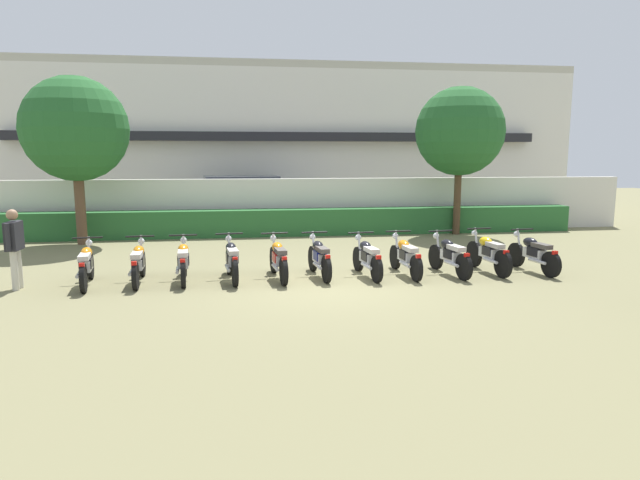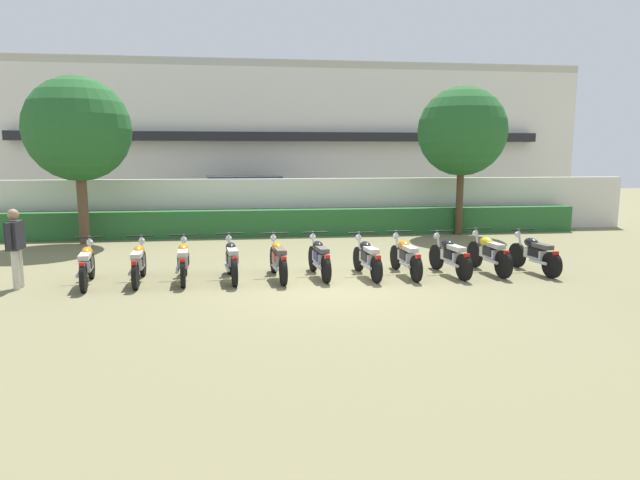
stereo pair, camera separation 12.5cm
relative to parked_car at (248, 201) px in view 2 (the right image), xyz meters
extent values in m
plane|color=olive|center=(1.56, -10.04, -0.94)|extent=(60.00, 60.00, 0.00)
cube|color=silver|center=(1.56, 5.06, 2.16)|extent=(25.55, 6.00, 6.19)
cube|color=black|center=(1.56, 1.81, 2.47)|extent=(21.46, 0.50, 0.36)
cube|color=#B2AD9E|center=(1.56, 5.06, 5.40)|extent=(25.55, 6.00, 0.30)
cube|color=silver|center=(1.56, -2.05, 0.00)|extent=(24.27, 0.30, 1.86)
cube|color=#28602D|center=(1.56, -2.75, -0.50)|extent=(19.42, 0.70, 0.88)
cube|color=navy|center=(0.05, 0.01, -0.20)|extent=(4.67, 2.31, 1.00)
cube|color=#2D333D|center=(-0.15, -0.02, 0.63)|extent=(2.86, 1.97, 0.65)
cylinder|color=black|center=(1.52, 1.09, -0.60)|extent=(0.70, 0.29, 0.68)
cylinder|color=black|center=(1.71, -0.75, -0.60)|extent=(0.70, 0.29, 0.68)
cylinder|color=black|center=(-1.61, 0.76, -0.60)|extent=(0.70, 0.29, 0.68)
cylinder|color=black|center=(-1.42, -1.08, -0.60)|extent=(0.70, 0.29, 0.68)
cylinder|color=brown|center=(-4.94, -3.69, 0.24)|extent=(0.30, 0.30, 2.35)
sphere|color=#235B28|center=(-4.94, -3.69, 2.49)|extent=(3.07, 3.07, 3.07)
cylinder|color=#4C3823|center=(7.06, -3.26, 0.27)|extent=(0.24, 0.24, 2.42)
sphere|color=#235B28|center=(7.06, -3.26, 2.51)|extent=(2.93, 2.93, 2.93)
cylinder|color=black|center=(-3.44, -8.68, -0.64)|extent=(0.17, 0.59, 0.58)
cylinder|color=black|center=(-3.25, -9.94, -0.64)|extent=(0.17, 0.59, 0.58)
cube|color=silver|center=(-3.34, -9.36, -0.49)|extent=(0.29, 0.62, 0.22)
ellipsoid|color=orange|center=(-3.36, -9.19, -0.26)|extent=(0.28, 0.47, 0.22)
cube|color=beige|center=(-3.30, -9.59, -0.28)|extent=(0.27, 0.54, 0.10)
cube|color=red|center=(-3.24, -10.04, -0.36)|extent=(0.11, 0.09, 0.08)
cylinder|color=silver|center=(-3.43, -8.77, -0.32)|extent=(0.08, 0.23, 0.65)
cylinder|color=black|center=(-3.41, -8.86, 0.00)|extent=(0.60, 0.12, 0.04)
sphere|color=silver|center=(-3.44, -8.66, -0.14)|extent=(0.14, 0.14, 0.14)
cylinder|color=silver|center=(-3.42, -9.63, -0.62)|extent=(0.15, 0.55, 0.07)
cube|color=black|center=(-3.33, -9.41, -0.44)|extent=(0.29, 0.39, 0.20)
cylinder|color=black|center=(-2.37, -8.56, -0.65)|extent=(0.13, 0.57, 0.56)
cylinder|color=black|center=(-2.29, -9.85, -0.65)|extent=(0.13, 0.57, 0.56)
cube|color=silver|center=(-2.33, -9.25, -0.50)|extent=(0.24, 0.61, 0.22)
ellipsoid|color=orange|center=(-2.34, -9.09, -0.27)|extent=(0.25, 0.45, 0.22)
cube|color=beige|center=(-2.31, -9.48, -0.29)|extent=(0.23, 0.53, 0.10)
cube|color=red|center=(-2.28, -9.95, -0.37)|extent=(0.11, 0.09, 0.08)
cylinder|color=silver|center=(-2.37, -8.65, -0.33)|extent=(0.06, 0.23, 0.65)
cylinder|color=black|center=(-2.36, -8.74, -0.01)|extent=(0.60, 0.08, 0.04)
sphere|color=silver|center=(-2.37, -8.54, -0.15)|extent=(0.14, 0.14, 0.14)
cylinder|color=silver|center=(-2.43, -9.51, -0.63)|extent=(0.11, 0.55, 0.07)
cube|color=black|center=(-2.32, -9.30, -0.45)|extent=(0.26, 0.38, 0.20)
cylinder|color=black|center=(-1.46, -8.59, -0.64)|extent=(0.14, 0.59, 0.59)
cylinder|color=black|center=(-1.36, -9.80, -0.64)|extent=(0.14, 0.59, 0.59)
cube|color=silver|center=(-1.40, -9.25, -0.49)|extent=(0.25, 0.61, 0.22)
ellipsoid|color=orange|center=(-1.42, -9.08, -0.26)|extent=(0.25, 0.46, 0.22)
cube|color=beige|center=(-1.39, -9.48, -0.28)|extent=(0.24, 0.53, 0.10)
cube|color=red|center=(-1.35, -9.90, -0.36)|extent=(0.11, 0.09, 0.08)
cylinder|color=silver|center=(-1.45, -8.68, -0.32)|extent=(0.07, 0.23, 0.65)
cylinder|color=black|center=(-1.44, -8.77, 0.00)|extent=(0.60, 0.08, 0.04)
sphere|color=silver|center=(-1.46, -8.57, -0.14)|extent=(0.14, 0.14, 0.14)
cylinder|color=silver|center=(-1.50, -9.50, -0.62)|extent=(0.11, 0.55, 0.07)
cube|color=black|center=(-1.40, -9.30, -0.44)|extent=(0.27, 0.38, 0.20)
cylinder|color=black|center=(-0.47, -8.62, -0.63)|extent=(0.16, 0.63, 0.62)
cylinder|color=black|center=(-0.33, -9.84, -0.63)|extent=(0.16, 0.63, 0.62)
cube|color=silver|center=(-0.39, -9.28, -0.48)|extent=(0.27, 0.62, 0.22)
ellipsoid|color=black|center=(-0.41, -9.11, -0.25)|extent=(0.27, 0.46, 0.22)
cube|color=#B2ADA3|center=(-0.36, -9.51, -0.27)|extent=(0.26, 0.54, 0.10)
cube|color=red|center=(-0.31, -9.94, -0.35)|extent=(0.11, 0.09, 0.08)
cylinder|color=silver|center=(-0.46, -8.71, -0.31)|extent=(0.08, 0.23, 0.65)
cylinder|color=black|center=(-0.45, -8.80, 0.01)|extent=(0.60, 0.10, 0.04)
sphere|color=silver|center=(-0.47, -8.60, -0.13)|extent=(0.14, 0.14, 0.14)
cylinder|color=silver|center=(-0.48, -9.54, -0.61)|extent=(0.13, 0.55, 0.07)
cube|color=black|center=(-0.38, -9.33, -0.43)|extent=(0.28, 0.38, 0.20)
cylinder|color=black|center=(0.54, -8.61, -0.64)|extent=(0.15, 0.60, 0.60)
cylinder|color=black|center=(0.67, -9.88, -0.64)|extent=(0.15, 0.60, 0.60)
cube|color=silver|center=(0.61, -9.29, -0.49)|extent=(0.26, 0.62, 0.22)
ellipsoid|color=orange|center=(0.59, -9.13, -0.26)|extent=(0.26, 0.46, 0.22)
cube|color=#4C4742|center=(0.63, -9.52, -0.28)|extent=(0.25, 0.54, 0.10)
cube|color=red|center=(0.68, -9.98, -0.36)|extent=(0.11, 0.09, 0.08)
cylinder|color=silver|center=(0.55, -8.70, -0.32)|extent=(0.07, 0.23, 0.65)
cylinder|color=black|center=(0.55, -8.79, 0.00)|extent=(0.60, 0.10, 0.04)
sphere|color=silver|center=(0.53, -8.59, -0.14)|extent=(0.14, 0.14, 0.14)
cylinder|color=silver|center=(0.51, -9.56, -0.62)|extent=(0.13, 0.55, 0.07)
cube|color=#A51414|center=(0.61, -9.34, -0.44)|extent=(0.28, 0.38, 0.20)
cylinder|color=black|center=(1.45, -8.55, -0.64)|extent=(0.15, 0.59, 0.59)
cylinder|color=black|center=(1.58, -9.78, -0.64)|extent=(0.15, 0.59, 0.59)
cube|color=silver|center=(1.52, -9.21, -0.49)|extent=(0.26, 0.62, 0.22)
ellipsoid|color=black|center=(1.50, -9.04, -0.26)|extent=(0.27, 0.46, 0.22)
cube|color=#4C4742|center=(1.54, -9.44, -0.28)|extent=(0.25, 0.54, 0.10)
cube|color=red|center=(1.59, -9.88, -0.36)|extent=(0.11, 0.09, 0.08)
cylinder|color=silver|center=(1.46, -8.64, -0.32)|extent=(0.07, 0.23, 0.65)
cylinder|color=black|center=(1.47, -8.73, 0.00)|extent=(0.60, 0.10, 0.04)
sphere|color=silver|center=(1.44, -8.53, -0.14)|extent=(0.14, 0.14, 0.14)
cylinder|color=silver|center=(1.42, -9.47, -0.62)|extent=(0.13, 0.55, 0.07)
cube|color=navy|center=(1.52, -9.26, -0.44)|extent=(0.28, 0.38, 0.20)
cylinder|color=black|center=(2.49, -8.69, -0.65)|extent=(0.15, 0.57, 0.57)
cylinder|color=black|center=(2.63, -9.91, -0.65)|extent=(0.15, 0.57, 0.57)
cube|color=silver|center=(2.57, -9.35, -0.50)|extent=(0.27, 0.62, 0.22)
ellipsoid|color=black|center=(2.55, -9.18, -0.27)|extent=(0.27, 0.46, 0.22)
cube|color=beige|center=(2.59, -9.57, -0.29)|extent=(0.26, 0.54, 0.10)
cube|color=red|center=(2.64, -10.01, -0.37)|extent=(0.11, 0.09, 0.08)
cylinder|color=silver|center=(2.50, -8.78, -0.33)|extent=(0.07, 0.23, 0.65)
cylinder|color=black|center=(2.51, -8.86, -0.01)|extent=(0.60, 0.10, 0.04)
sphere|color=silver|center=(2.49, -8.67, -0.15)|extent=(0.14, 0.14, 0.14)
cylinder|color=silver|center=(2.47, -9.61, -0.63)|extent=(0.13, 0.55, 0.07)
cube|color=black|center=(2.57, -9.40, -0.45)|extent=(0.28, 0.38, 0.20)
cylinder|color=black|center=(3.41, -8.58, -0.65)|extent=(0.12, 0.57, 0.57)
cylinder|color=black|center=(3.49, -9.92, -0.65)|extent=(0.12, 0.57, 0.57)
cube|color=silver|center=(3.45, -9.30, -0.50)|extent=(0.24, 0.61, 0.22)
ellipsoid|color=orange|center=(3.44, -9.13, -0.27)|extent=(0.25, 0.45, 0.22)
cube|color=beige|center=(3.46, -9.53, -0.29)|extent=(0.23, 0.53, 0.10)
cube|color=red|center=(3.49, -10.02, -0.37)|extent=(0.10, 0.09, 0.08)
cylinder|color=silver|center=(3.41, -8.67, -0.33)|extent=(0.06, 0.23, 0.65)
cylinder|color=black|center=(3.42, -8.76, -0.01)|extent=(0.60, 0.07, 0.04)
sphere|color=silver|center=(3.41, -8.56, -0.15)|extent=(0.14, 0.14, 0.14)
cylinder|color=silver|center=(3.35, -9.56, -0.63)|extent=(0.10, 0.55, 0.07)
cube|color=black|center=(3.45, -9.35, -0.45)|extent=(0.26, 0.37, 0.20)
cylinder|color=black|center=(4.35, -8.73, -0.65)|extent=(0.17, 0.59, 0.58)
cylinder|color=black|center=(4.53, -9.97, -0.65)|extent=(0.17, 0.59, 0.58)
cube|color=silver|center=(4.45, -9.40, -0.50)|extent=(0.28, 0.62, 0.22)
ellipsoid|color=black|center=(4.43, -9.23, -0.27)|extent=(0.28, 0.47, 0.22)
cube|color=beige|center=(4.48, -9.63, -0.29)|extent=(0.27, 0.54, 0.10)
cube|color=red|center=(4.55, -10.07, -0.37)|extent=(0.11, 0.09, 0.08)
cylinder|color=silver|center=(4.37, -8.82, -0.33)|extent=(0.08, 0.23, 0.65)
cylinder|color=black|center=(4.38, -8.91, -0.01)|extent=(0.60, 0.12, 0.04)
sphere|color=silver|center=(4.35, -8.71, -0.15)|extent=(0.14, 0.14, 0.14)
cylinder|color=silver|center=(4.37, -9.66, -0.63)|extent=(0.15, 0.55, 0.07)
cube|color=black|center=(4.46, -9.45, -0.45)|extent=(0.29, 0.39, 0.20)
cylinder|color=black|center=(5.35, -8.60, -0.62)|extent=(0.15, 0.63, 0.62)
cylinder|color=black|center=(5.47, -9.86, -0.62)|extent=(0.15, 0.63, 0.62)
cube|color=silver|center=(5.42, -9.28, -0.47)|extent=(0.26, 0.62, 0.22)
ellipsoid|color=yellow|center=(5.40, -9.11, -0.24)|extent=(0.26, 0.46, 0.22)
cube|color=#B2ADA3|center=(5.44, -9.51, -0.26)|extent=(0.25, 0.54, 0.10)
cube|color=red|center=(5.48, -9.96, -0.34)|extent=(0.11, 0.09, 0.08)
cylinder|color=silver|center=(5.36, -8.69, -0.30)|extent=(0.07, 0.23, 0.65)
cylinder|color=black|center=(5.37, -8.78, 0.02)|extent=(0.60, 0.09, 0.04)
sphere|color=silver|center=(5.35, -8.58, -0.12)|extent=(0.14, 0.14, 0.14)
cylinder|color=silver|center=(5.32, -9.54, -0.60)|extent=(0.12, 0.55, 0.07)
cube|color=black|center=(5.42, -9.33, -0.42)|extent=(0.27, 0.38, 0.20)
cylinder|color=black|center=(6.36, -8.74, -0.65)|extent=(0.17, 0.59, 0.58)
cylinder|color=black|center=(6.54, -9.97, -0.65)|extent=(0.17, 0.59, 0.58)
cube|color=silver|center=(6.46, -9.40, -0.50)|extent=(0.28, 0.62, 0.22)
ellipsoid|color=black|center=(6.43, -9.24, -0.27)|extent=(0.28, 0.47, 0.22)
cube|color=#4C4742|center=(6.49, -9.63, -0.29)|extent=(0.27, 0.54, 0.10)
cube|color=red|center=(6.55, -10.07, -0.37)|extent=(0.11, 0.09, 0.08)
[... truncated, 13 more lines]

